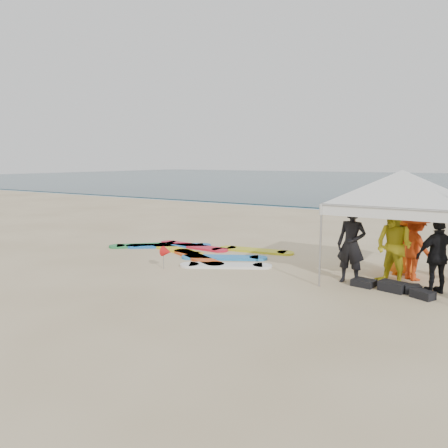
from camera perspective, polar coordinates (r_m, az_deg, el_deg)
name	(u,v)px	position (r m, az deg, el deg)	size (l,w,h in m)	color
ground	(151,286)	(10.60, -9.51, -8.00)	(120.00, 120.00, 0.00)	beige
ocean	(439,181)	(68.00, 26.22, 5.03)	(160.00, 84.00, 0.08)	#0C2633
shoreline_foam	(358,211)	(26.84, 17.06, 1.65)	(160.00, 1.20, 0.01)	silver
person_black_a	(351,245)	(10.96, 16.29, -2.61)	(0.69, 0.45, 1.89)	black
person_yellow	(394,246)	(11.08, 21.31, -2.69)	(0.93, 0.72, 1.90)	gold
person_orange_a	(415,246)	(11.80, 23.66, -2.70)	(1.09, 0.63, 1.69)	red
person_black_b	(438,256)	(10.83, 26.15, -3.79)	(0.99, 0.41, 1.69)	black
person_orange_b	(404,242)	(12.19, 22.41, -2.15)	(0.86, 0.56, 1.75)	orange
canopy_tent	(403,170)	(11.34, 22.29, 6.49)	(4.14, 4.14, 3.12)	#A5A5A8
marker_pennant	(167,252)	(11.98, -7.49, -3.61)	(0.28, 0.28, 0.64)	#A5A5A8
gear_pile	(393,287)	(10.73, 21.25, -7.72)	(1.88, 0.76, 0.22)	black
surfboard_spread	(197,252)	(14.09, -3.50, -3.66)	(5.82, 3.41, 0.07)	gold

